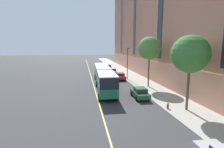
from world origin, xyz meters
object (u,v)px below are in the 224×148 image
at_px(parked_car_red_2, 120,76).
at_px(street_lamp, 128,60).
at_px(street_tree_mid_block, 190,54).
at_px(city_bus, 103,76).
at_px(street_tree_far_uptown, 149,48).
at_px(fire_hydrant, 168,106).
at_px(parked_car_green_4, 140,93).
at_px(parked_car_silver_5, 113,71).
at_px(parked_car_red_1, 108,67).

height_order(parked_car_red_2, street_lamp, street_lamp).
bearing_deg(street_tree_mid_block, city_bus, 120.71).
bearing_deg(street_tree_far_uptown, fire_hydrant, -99.95).
height_order(city_bus, fire_hydrant, city_bus).
distance_m(city_bus, parked_car_green_4, 9.08).
bearing_deg(city_bus, street_tree_far_uptown, -10.82).
xyz_separation_m(street_tree_mid_block, street_lamp, (-1.90, 19.76, -2.12)).
distance_m(street_tree_far_uptown, street_lamp, 8.38).
xyz_separation_m(city_bus, parked_car_silver_5, (4.23, 14.73, -1.27)).
xyz_separation_m(city_bus, fire_hydrant, (6.06, -12.92, -1.56)).
xyz_separation_m(parked_car_red_1, street_lamp, (1.79, -17.56, 3.63)).
xyz_separation_m(parked_car_red_1, parked_car_silver_5, (-0.14, -9.02, 0.00)).
bearing_deg(city_bus, fire_hydrant, -64.89).
bearing_deg(fire_hydrant, street_lamp, 89.70).
xyz_separation_m(parked_car_red_2, parked_car_green_4, (-0.12, -14.18, -0.00)).
relative_size(parked_car_red_1, street_tree_far_uptown, 0.49).
distance_m(city_bus, parked_car_red_2, 7.84).
distance_m(street_lamp, fire_hydrant, 19.52).
relative_size(street_tree_mid_block, street_lamp, 1.22).
bearing_deg(street_tree_mid_block, street_tree_far_uptown, 90.00).
xyz_separation_m(parked_car_red_1, parked_car_green_4, (-0.02, -31.61, 0.00)).
height_order(parked_car_green_4, street_tree_mid_block, street_tree_mid_block).
relative_size(parked_car_red_2, parked_car_green_4, 1.06).
distance_m(city_bus, fire_hydrant, 14.36).
bearing_deg(street_lamp, street_tree_far_uptown, -76.21).
bearing_deg(parked_car_red_2, street_lamp, -4.22).
bearing_deg(parked_car_green_4, parked_car_red_2, 89.53).
distance_m(parked_car_red_1, parked_car_red_2, 17.43).
bearing_deg(street_tree_mid_block, parked_car_silver_5, 97.70).
relative_size(parked_car_green_4, street_lamp, 0.61).
distance_m(parked_car_silver_5, street_lamp, 9.47).
height_order(parked_car_red_1, parked_car_red_2, same).
relative_size(parked_car_red_1, street_lamp, 0.63).
bearing_deg(street_tree_far_uptown, city_bus, 169.18).
xyz_separation_m(parked_car_red_2, parked_car_silver_5, (-0.24, 8.41, -0.00)).
height_order(parked_car_green_4, street_tree_far_uptown, street_tree_far_uptown).
bearing_deg(parked_car_green_4, street_tree_far_uptown, 59.64).
xyz_separation_m(parked_car_green_4, parked_car_silver_5, (-0.12, 22.59, 0.00)).
distance_m(city_bus, street_tree_far_uptown, 9.59).
bearing_deg(parked_car_silver_5, street_lamp, -77.27).
bearing_deg(parked_car_red_2, parked_car_green_4, -90.47).
bearing_deg(city_bus, parked_car_red_1, 79.58).
distance_m(parked_car_red_1, street_tree_mid_block, 37.93).
relative_size(city_bus, parked_car_red_1, 4.48).
height_order(parked_car_red_2, fire_hydrant, parked_car_red_2).
bearing_deg(parked_car_silver_5, street_tree_far_uptown, -76.76).
bearing_deg(parked_car_silver_5, street_tree_mid_block, -82.30).
distance_m(street_tree_mid_block, street_lamp, 19.96).
height_order(parked_car_green_4, fire_hydrant, parked_car_green_4).
height_order(street_tree_far_uptown, street_lamp, street_tree_far_uptown).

